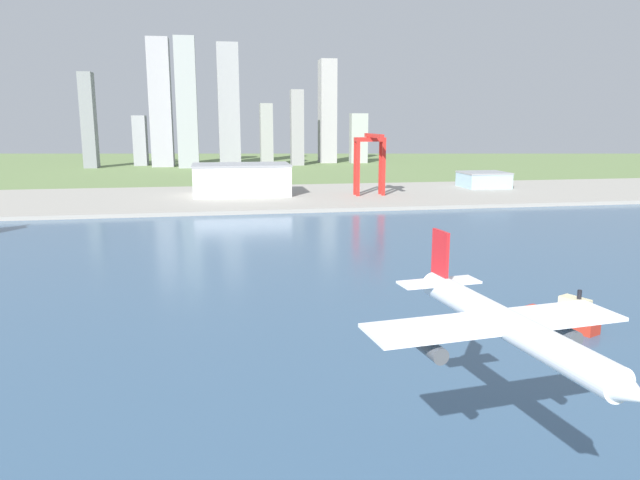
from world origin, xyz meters
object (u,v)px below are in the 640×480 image
(port_crane_red, at_px, (370,152))
(warehouse_annex, at_px, (484,180))
(tugboat_small, at_px, (565,316))
(warehouse_main, at_px, (241,179))
(airplane_landing, at_px, (505,324))

(port_crane_red, bearing_deg, warehouse_annex, 18.98)
(tugboat_small, distance_m, port_crane_red, 269.96)
(warehouse_main, bearing_deg, warehouse_annex, 4.63)
(tugboat_small, relative_size, port_crane_red, 0.48)
(warehouse_main, bearing_deg, airplane_landing, -87.09)
(warehouse_annex, bearing_deg, tugboat_small, -111.34)
(tugboat_small, distance_m, warehouse_annex, 325.35)
(warehouse_main, distance_m, warehouse_annex, 191.94)
(airplane_landing, xyz_separation_m, warehouse_annex, (173.08, 373.26, -20.00))
(port_crane_red, bearing_deg, tugboat_small, -93.45)
(port_crane_red, bearing_deg, airplane_landing, -101.84)
(airplane_landing, relative_size, warehouse_main, 0.64)
(tugboat_small, xyz_separation_m, warehouse_main, (-72.90, 287.50, 10.22))
(airplane_landing, distance_m, port_crane_red, 345.47)
(airplane_landing, bearing_deg, tugboat_small, 52.08)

